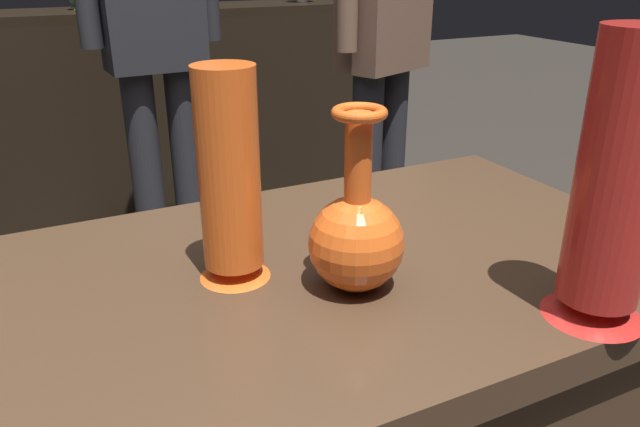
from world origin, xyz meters
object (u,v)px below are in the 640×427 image
Objects in this scene: vase_centerpiece at (356,235)px; visitor_center_back at (152,17)px; visitor_near_right at (384,20)px; vase_tall_behind at (616,190)px; vase_left_accent at (230,181)px.

vase_centerpiece is 1.52m from visitor_center_back.
visitor_center_back is 1.01× the size of visitor_near_right.
vase_tall_behind is at bearing -40.27° from vase_centerpiece.
visitor_near_right is (0.72, -0.29, -0.01)m from visitor_center_back.
visitor_near_right reaches higher than vase_centerpiece.
visitor_center_back reaches higher than visitor_near_right.
visitor_center_back is 0.78m from visitor_near_right.
vase_centerpiece is 0.14× the size of visitor_center_back.
visitor_center_back is (0.07, 1.51, 0.14)m from vase_centerpiece.
visitor_center_back is at bearing 87.20° from vase_centerpiece.
vase_centerpiece is 0.84× the size of vase_left_accent.
visitor_near_right is at bearing 57.06° from vase_centerpiece.
visitor_center_back reaches higher than vase_tall_behind.
vase_left_accent is (-0.37, 0.29, -0.03)m from vase_tall_behind.
vase_left_accent is 0.17× the size of visitor_near_right.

